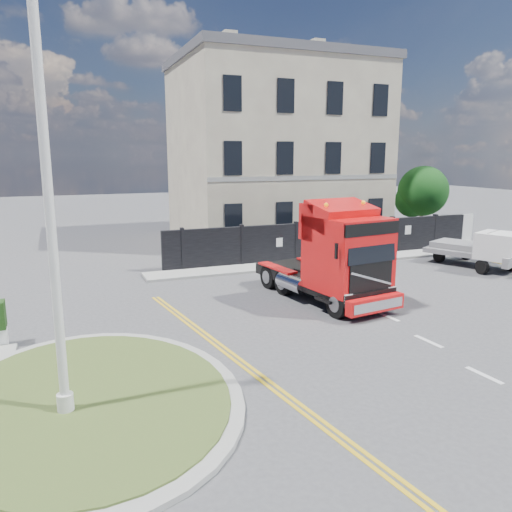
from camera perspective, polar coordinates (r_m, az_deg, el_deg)
name	(u,v)px	position (r m, az deg, el deg)	size (l,w,h in m)	color
ground	(306,323)	(16.72, 5.74, -7.68)	(120.00, 120.00, 0.00)	#424244
traffic_island	(90,399)	(12.26, -18.49, -15.23)	(6.80, 6.80, 0.17)	gray
hoarding_fence	(338,240)	(27.23, 9.40, 1.87)	(18.80, 0.25, 2.00)	black
georgian_building	(274,150)	(33.29, 2.08, 11.98)	(12.30, 10.30, 12.80)	beige
tree	(420,193)	(34.03, 18.27, 6.81)	(3.20, 3.20, 4.80)	#382619
pavement_far	(338,261)	(26.37, 9.31, -0.52)	(20.00, 1.60, 0.12)	gray
truck	(337,260)	(18.63, 9.23, -0.41)	(3.22, 6.54, 3.76)	black
flatbed_pickup	(489,249)	(26.46, 25.07, 0.71)	(3.55, 5.04, 1.90)	slate
lamppost_island	(49,204)	(10.56, -22.58, 5.46)	(0.27, 0.54, 8.69)	silver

